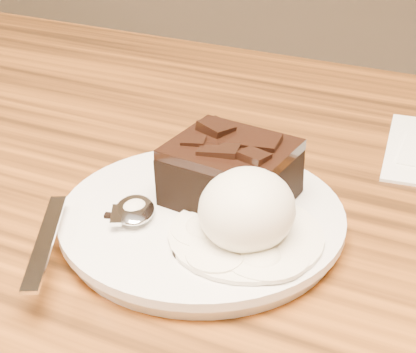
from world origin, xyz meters
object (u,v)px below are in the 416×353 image
at_px(spoon, 135,212).
at_px(brownie, 231,176).
at_px(ice_cream_scoop, 247,209).
at_px(plate, 202,221).

bearing_deg(spoon, brownie, 18.31).
bearing_deg(brownie, ice_cream_scoop, -54.23).
xyz_separation_m(brownie, spoon, (-0.05, -0.05, -0.01)).
bearing_deg(ice_cream_scoop, plate, 156.72).
xyz_separation_m(plate, ice_cream_scoop, (0.04, -0.02, 0.03)).
xyz_separation_m(ice_cream_scoop, spoon, (-0.08, -0.01, -0.02)).
bearing_deg(ice_cream_scoop, spoon, -172.76).
distance_m(brownie, spoon, 0.07).
height_order(brownie, ice_cream_scoop, ice_cream_scoop).
distance_m(plate, spoon, 0.05).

